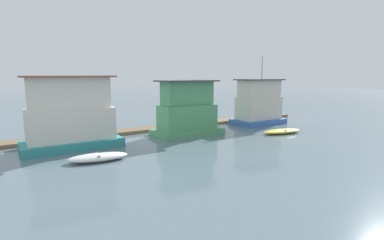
{
  "coord_description": "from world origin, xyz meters",
  "views": [
    {
      "loc": [
        -14.41,
        -23.41,
        5.5
      ],
      "look_at": [
        0.0,
        -1.0,
        1.4
      ],
      "focal_mm": 28.0,
      "sensor_mm": 36.0,
      "label": 1
    }
  ],
  "objects_px": {
    "dinghy_yellow": "(282,131)",
    "mooring_post_centre": "(59,136)",
    "dinghy_white": "(98,157)",
    "houseboat_blue": "(259,104)",
    "houseboat_green": "(187,111)",
    "mooring_post_far_right": "(208,116)",
    "houseboat_teal": "(71,117)",
    "mooring_post_near_right": "(61,136)"
  },
  "relations": [
    {
      "from": "dinghy_yellow",
      "to": "mooring_post_centre",
      "type": "relative_size",
      "value": 3.32
    },
    {
      "from": "dinghy_yellow",
      "to": "mooring_post_near_right",
      "type": "xyz_separation_m",
      "value": [
        -18.08,
        6.84,
        0.41
      ]
    },
    {
      "from": "mooring_post_near_right",
      "to": "mooring_post_centre",
      "type": "bearing_deg",
      "value": 180.0
    },
    {
      "from": "dinghy_white",
      "to": "houseboat_blue",
      "type": "bearing_deg",
      "value": 14.55
    },
    {
      "from": "mooring_post_centre",
      "to": "mooring_post_near_right",
      "type": "height_order",
      "value": "mooring_post_centre"
    },
    {
      "from": "dinghy_yellow",
      "to": "mooring_post_centre",
      "type": "height_order",
      "value": "mooring_post_centre"
    },
    {
      "from": "houseboat_blue",
      "to": "mooring_post_far_right",
      "type": "xyz_separation_m",
      "value": [
        -5.8,
        1.6,
        -1.18
      ]
    },
    {
      "from": "dinghy_yellow",
      "to": "houseboat_blue",
      "type": "bearing_deg",
      "value": 67.67
    },
    {
      "from": "mooring_post_centre",
      "to": "mooring_post_far_right",
      "type": "xyz_separation_m",
      "value": [
        14.57,
        0.0,
        0.44
      ]
    },
    {
      "from": "houseboat_blue",
      "to": "dinghy_yellow",
      "type": "distance_m",
      "value": 6.02
    },
    {
      "from": "houseboat_teal",
      "to": "dinghy_yellow",
      "type": "distance_m",
      "value": 18.41
    },
    {
      "from": "dinghy_yellow",
      "to": "houseboat_green",
      "type": "bearing_deg",
      "value": 150.52
    },
    {
      "from": "mooring_post_near_right",
      "to": "houseboat_blue",
      "type": "bearing_deg",
      "value": -4.53
    },
    {
      "from": "dinghy_yellow",
      "to": "mooring_post_far_right",
      "type": "xyz_separation_m",
      "value": [
        -3.65,
        6.84,
        0.87
      ]
    },
    {
      "from": "dinghy_yellow",
      "to": "mooring_post_near_right",
      "type": "distance_m",
      "value": 19.34
    },
    {
      "from": "mooring_post_centre",
      "to": "mooring_post_near_right",
      "type": "xyz_separation_m",
      "value": [
        0.14,
        0.0,
        -0.01
      ]
    },
    {
      "from": "houseboat_blue",
      "to": "mooring_post_near_right",
      "type": "distance_m",
      "value": 20.36
    },
    {
      "from": "houseboat_blue",
      "to": "mooring_post_centre",
      "type": "distance_m",
      "value": 20.5
    },
    {
      "from": "mooring_post_far_right",
      "to": "mooring_post_near_right",
      "type": "bearing_deg",
      "value": 180.0
    },
    {
      "from": "houseboat_blue",
      "to": "mooring_post_near_right",
      "type": "height_order",
      "value": "houseboat_blue"
    },
    {
      "from": "houseboat_teal",
      "to": "dinghy_white",
      "type": "bearing_deg",
      "value": -82.1
    },
    {
      "from": "houseboat_green",
      "to": "mooring_post_near_right",
      "type": "relative_size",
      "value": 4.94
    },
    {
      "from": "houseboat_green",
      "to": "dinghy_yellow",
      "type": "bearing_deg",
      "value": -29.48
    },
    {
      "from": "houseboat_teal",
      "to": "houseboat_green",
      "type": "xyz_separation_m",
      "value": [
        9.89,
        -0.5,
        -0.22
      ]
    },
    {
      "from": "houseboat_teal",
      "to": "mooring_post_far_right",
      "type": "xyz_separation_m",
      "value": [
        13.97,
        1.97,
        -1.28
      ]
    },
    {
      "from": "mooring_post_centre",
      "to": "mooring_post_far_right",
      "type": "bearing_deg",
      "value": 0.0
    },
    {
      "from": "houseboat_green",
      "to": "mooring_post_far_right",
      "type": "xyz_separation_m",
      "value": [
        4.08,
        2.47,
        -1.06
      ]
    },
    {
      "from": "houseboat_green",
      "to": "houseboat_teal",
      "type": "bearing_deg",
      "value": 177.1
    },
    {
      "from": "houseboat_teal",
      "to": "mooring_post_near_right",
      "type": "height_order",
      "value": "houseboat_teal"
    },
    {
      "from": "houseboat_green",
      "to": "dinghy_yellow",
      "type": "height_order",
      "value": "houseboat_green"
    },
    {
      "from": "mooring_post_far_right",
      "to": "houseboat_blue",
      "type": "bearing_deg",
      "value": -15.46
    },
    {
      "from": "houseboat_teal",
      "to": "mooring_post_near_right",
      "type": "distance_m",
      "value": 2.67
    },
    {
      "from": "houseboat_green",
      "to": "mooring_post_far_right",
      "type": "relative_size",
      "value": 2.85
    },
    {
      "from": "houseboat_teal",
      "to": "houseboat_blue",
      "type": "bearing_deg",
      "value": 1.05
    },
    {
      "from": "dinghy_white",
      "to": "mooring_post_far_right",
      "type": "relative_size",
      "value": 1.8
    },
    {
      "from": "houseboat_green",
      "to": "dinghy_yellow",
      "type": "distance_m",
      "value": 9.09
    },
    {
      "from": "dinghy_yellow",
      "to": "mooring_post_far_right",
      "type": "height_order",
      "value": "mooring_post_far_right"
    },
    {
      "from": "houseboat_teal",
      "to": "mooring_post_far_right",
      "type": "distance_m",
      "value": 14.17
    },
    {
      "from": "houseboat_teal",
      "to": "mooring_post_far_right",
      "type": "relative_size",
      "value": 3.27
    },
    {
      "from": "mooring_post_centre",
      "to": "mooring_post_near_right",
      "type": "relative_size",
      "value": 1.02
    },
    {
      "from": "houseboat_blue",
      "to": "dinghy_white",
      "type": "height_order",
      "value": "houseboat_blue"
    },
    {
      "from": "mooring_post_centre",
      "to": "dinghy_yellow",
      "type": "bearing_deg",
      "value": -20.56
    }
  ]
}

